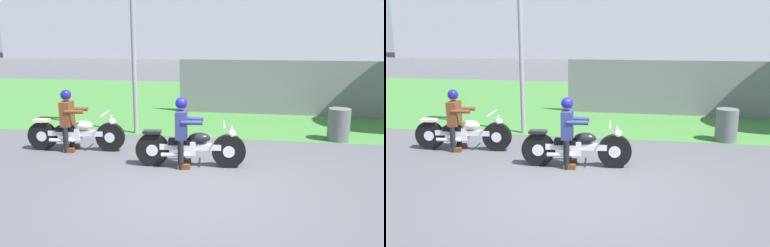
% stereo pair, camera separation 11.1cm
% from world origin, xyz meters
% --- Properties ---
extents(ground, '(120.00, 120.00, 0.00)m').
position_xyz_m(ground, '(0.00, 0.00, 0.00)').
color(ground, '#4C4C51').
extents(grass_verge, '(60.00, 12.00, 0.01)m').
position_xyz_m(grass_verge, '(0.00, 9.41, 0.00)').
color(grass_verge, '#3D7533').
rests_on(grass_verge, ground).
extents(motorcycle_lead, '(2.22, 0.66, 0.90)m').
position_xyz_m(motorcycle_lead, '(-0.24, 1.14, 0.41)').
color(motorcycle_lead, black).
rests_on(motorcycle_lead, ground).
extents(rider_lead, '(0.58, 0.50, 1.42)m').
position_xyz_m(rider_lead, '(-0.41, 1.12, 0.83)').
color(rider_lead, black).
rests_on(rider_lead, ground).
extents(motorcycle_follow, '(2.26, 0.66, 0.89)m').
position_xyz_m(motorcycle_follow, '(-3.02, 1.84, 0.40)').
color(motorcycle_follow, black).
rests_on(motorcycle_follow, ground).
extents(rider_follow, '(0.58, 0.50, 1.41)m').
position_xyz_m(rider_follow, '(-3.19, 1.82, 0.83)').
color(rider_follow, black).
rests_on(rider_follow, ground).
extents(trash_can, '(0.54, 0.54, 0.82)m').
position_xyz_m(trash_can, '(3.09, 3.73, 0.41)').
color(trash_can, '#595E5B').
rests_on(trash_can, ground).
extents(fence_segment, '(7.00, 0.06, 1.80)m').
position_xyz_m(fence_segment, '(1.92, 6.86, 0.90)').
color(fence_segment, slate).
rests_on(fence_segment, ground).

